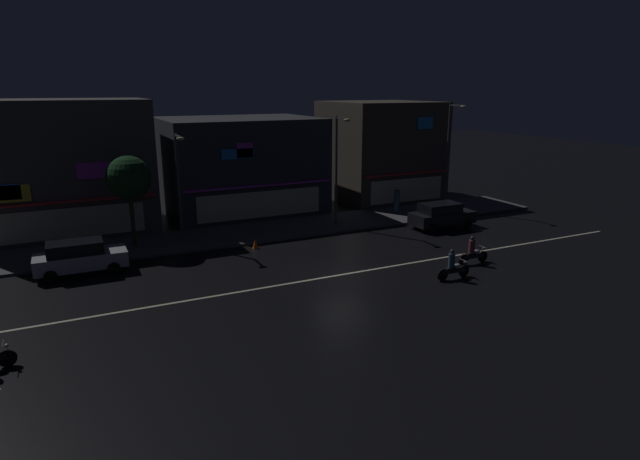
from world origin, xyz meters
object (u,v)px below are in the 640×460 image
Objects in this scene: streetlamp_west at (179,179)px; parked_car_near_kerb at (442,215)px; parked_car_trailing at (80,257)px; traffic_cone at (255,244)px; streetlamp_mid at (338,162)px; motorcycle_lead at (453,267)px; streetlamp_east at (450,148)px; pedestrian_on_sidewalk at (397,201)px; motorcycle_opposite_lane at (473,252)px.

streetlamp_west is 16.87m from parked_car_near_kerb.
traffic_cone is (9.25, 0.23, -0.59)m from parked_car_trailing.
traffic_cone is (-12.64, 0.90, -0.59)m from parked_car_near_kerb.
streetlamp_mid is 12.94× the size of traffic_cone.
streetlamp_east is at bearing -119.29° from motorcycle_lead.
pedestrian_on_sidewalk is 13.59m from motorcycle_lead.
traffic_cone is at bearing -59.48° from pedestrian_on_sidewalk.
streetlamp_mid is 9.96m from streetlamp_east.
streetlamp_mid is 3.75× the size of pedestrian_on_sidewalk.
pedestrian_on_sidewalk reaches higher than motorcycle_opposite_lane.
pedestrian_on_sidewalk is at bearing -103.95° from motorcycle_lead.
parked_car_trailing is (-21.36, -3.82, -0.14)m from pedestrian_on_sidewalk.
motorcycle_lead is at bearing -87.65° from streetlamp_mid.
parked_car_near_kerb is 7.82× the size of traffic_cone.
streetlamp_mid reaches higher than parked_car_near_kerb.
pedestrian_on_sidewalk is 1.00× the size of motorcycle_lead.
motorcycle_lead is 11.36m from traffic_cone.
streetlamp_east reaches higher than pedestrian_on_sidewalk.
parked_car_near_kerb is 2.26× the size of motorcycle_lead.
streetlamp_east reaches higher than parked_car_trailing.
streetlamp_east reaches higher than motorcycle_lead.
streetlamp_west is 3.34× the size of motorcycle_opposite_lane.
motorcycle_opposite_lane is at bearing -142.34° from motorcycle_lead.
parked_car_trailing is at bearing -65.86° from pedestrian_on_sidewalk.
streetlamp_east is (19.95, 0.59, 0.72)m from streetlamp_west.
motorcycle_opposite_lane is at bearing -38.36° from streetlamp_west.
streetlamp_mid is 10.86m from motorcycle_opposite_lane.
streetlamp_west is 10.07m from streetlamp_mid.
motorcycle_lead is at bearing -8.32° from pedestrian_on_sidewalk.
streetlamp_mid is 3.74× the size of motorcycle_opposite_lane.
motorcycle_lead is 2.81m from motorcycle_opposite_lane.
motorcycle_opposite_lane is 12.10m from traffic_cone.
parked_car_near_kerb is 1.00× the size of parked_car_trailing.
streetlamp_mid is at bearing 18.66° from traffic_cone.
parked_car_near_kerb is at bearing 178.25° from parked_car_trailing.
pedestrian_on_sidewalk is at bearing 3.36° from streetlamp_west.
parked_car_near_kerb is (16.20, -3.57, -3.07)m from streetlamp_west.
streetlamp_east is at bearing -132.10° from parked_car_near_kerb.
streetlamp_west is 1.48× the size of parked_car_trailing.
pedestrian_on_sidewalk is at bearing 175.53° from streetlamp_east.
motorcycle_opposite_lane is (-3.23, -6.70, -0.24)m from parked_car_near_kerb.
streetlamp_mid is 16.31m from parked_car_trailing.
streetlamp_west is at bearing -72.63° from pedestrian_on_sidewalk.
parked_car_near_kerb is at bearing -116.78° from motorcycle_lead.
streetlamp_west is 7.09m from parked_car_trailing.
pedestrian_on_sidewalk is (15.67, 0.92, -2.92)m from streetlamp_west.
motorcycle_lead is 3.45× the size of traffic_cone.
streetlamp_mid reaches higher than pedestrian_on_sidewalk.
parked_car_trailing is (-21.89, 0.67, 0.00)m from parked_car_near_kerb.
parked_car_near_kerb is at bearing -132.10° from streetlamp_east.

